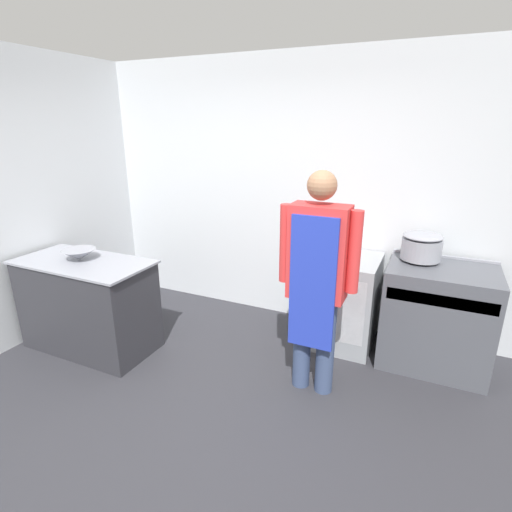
% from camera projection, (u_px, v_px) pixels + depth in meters
% --- Properties ---
extents(ground_plane, '(14.00, 14.00, 0.00)m').
position_uv_depth(ground_plane, '(179.00, 427.00, 2.82)').
color(ground_plane, '#2D2D33').
extents(wall_back, '(8.00, 0.05, 2.70)m').
position_uv_depth(wall_back, '(285.00, 193.00, 4.13)').
color(wall_back, silver).
rests_on(wall_back, ground_plane).
extents(wall_left, '(0.05, 8.00, 2.70)m').
position_uv_depth(wall_left, '(58.00, 194.00, 4.08)').
color(wall_left, silver).
rests_on(wall_left, ground_plane).
extents(prep_counter, '(1.26, 0.63, 0.86)m').
position_uv_depth(prep_counter, '(89.00, 305.00, 3.72)').
color(prep_counter, '#2D2D33').
rests_on(prep_counter, ground_plane).
extents(stove, '(0.88, 0.65, 0.92)m').
position_uv_depth(stove, '(436.00, 317.00, 3.45)').
color(stove, '#4C4F56').
rests_on(stove, ground_plane).
extents(fridge_unit, '(0.65, 0.64, 0.86)m').
position_uv_depth(fridge_unit, '(341.00, 300.00, 3.81)').
color(fridge_unit, '#93999E').
rests_on(fridge_unit, ground_plane).
extents(person_cook, '(0.60, 0.24, 1.74)m').
position_uv_depth(person_cook, '(317.00, 274.00, 2.94)').
color(person_cook, '#38476B').
rests_on(person_cook, ground_plane).
extents(mixing_bowl, '(0.30, 0.30, 0.10)m').
position_uv_depth(mixing_bowl, '(79.00, 255.00, 3.61)').
color(mixing_bowl, gray).
rests_on(mixing_bowl, prep_counter).
extents(stock_pot, '(0.33, 0.33, 0.23)m').
position_uv_depth(stock_pot, '(422.00, 246.00, 3.44)').
color(stock_pot, gray).
rests_on(stock_pot, stove).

